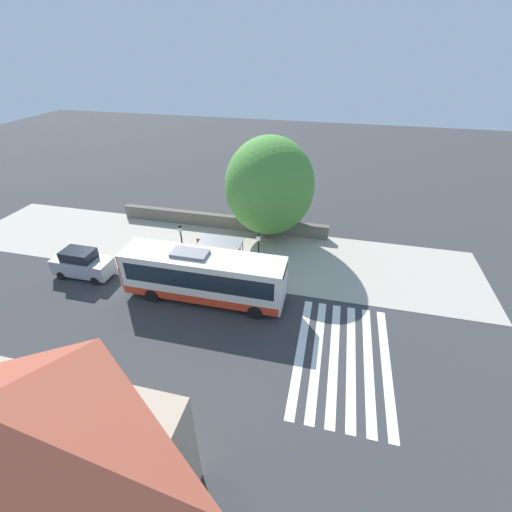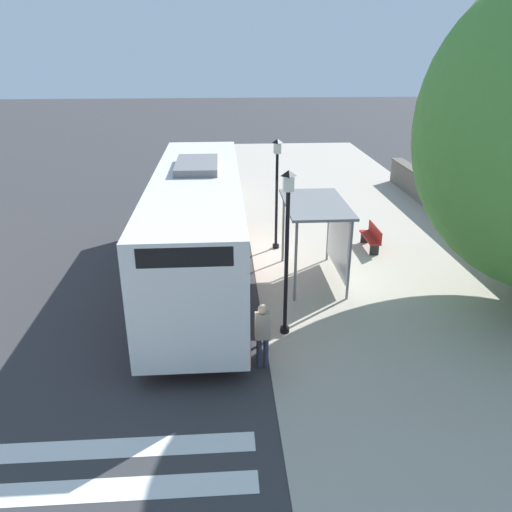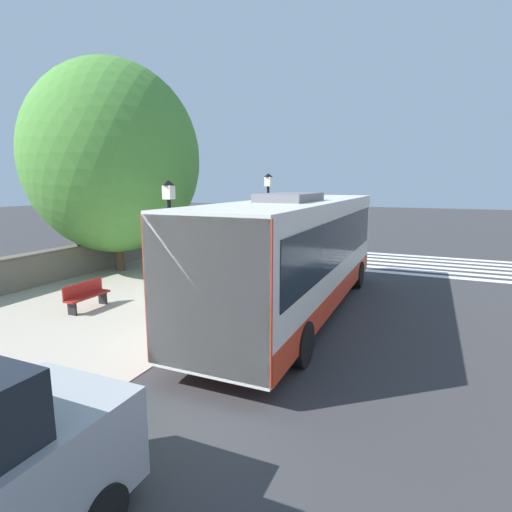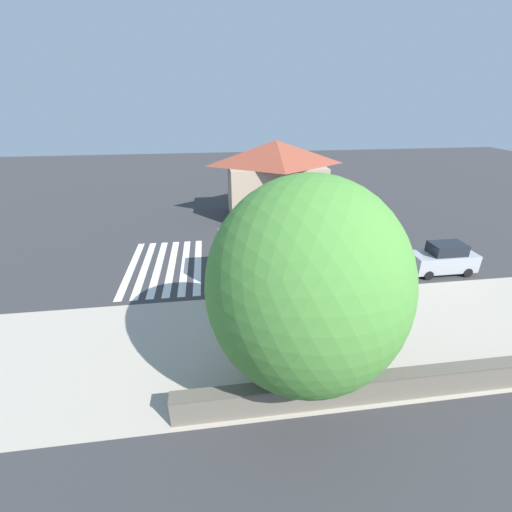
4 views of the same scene
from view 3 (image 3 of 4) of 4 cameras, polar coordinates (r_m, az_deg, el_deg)
The scene contains 11 objects.
ground_plane at distance 11.19m, azimuth -6.34°, elevation -10.21°, with size 120.00×120.00×0.00m, color #353538.
sidewalk_plaza at distance 13.89m, azimuth -22.78°, elevation -6.82°, with size 9.00×44.00×0.02m.
crosswalk_stripes at distance 21.05m, azimuth 22.38°, elevation -1.14°, with size 9.00×5.25×0.01m.
stone_wall at distance 16.85m, azimuth -32.54°, elevation -2.46°, with size 0.60×20.00×1.29m.
bus at distance 11.95m, azimuth 6.04°, elevation 0.53°, with size 2.66×10.95×3.65m.
bus_shelter at distance 13.54m, azimuth -9.04°, elevation 2.65°, with size 1.85×3.24×2.54m.
pedestrian at distance 17.01m, azimuth 5.72°, elevation 0.28°, with size 0.34×0.22×1.63m.
bench at distance 13.59m, azimuth -23.09°, elevation -5.18°, with size 0.40×1.53×0.88m.
street_lamp_near at distance 15.67m, azimuth 1.73°, elevation 5.33°, with size 0.28×0.28×4.29m.
street_lamp_far at distance 10.71m, azimuth -12.10°, elevation 1.88°, with size 0.28×0.28×4.00m.
shade_tree at distance 18.84m, azimuth -19.71°, elevation 12.95°, with size 7.41×7.41×9.04m.
Camera 3 is at (5.27, -9.05, 3.93)m, focal length 28.00 mm.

